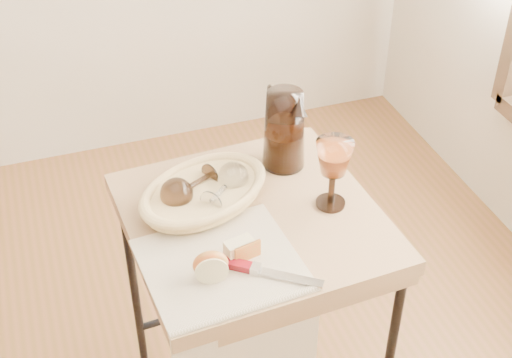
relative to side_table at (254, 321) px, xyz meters
name	(u,v)px	position (x,y,z in m)	size (l,w,h in m)	color
side_table	(254,321)	(0.00, 0.00, 0.00)	(0.58, 0.58, 0.73)	brown
tea_towel	(221,264)	(-0.12, -0.13, 0.37)	(0.33, 0.30, 0.01)	beige
bread_basket	(204,195)	(-0.10, 0.08, 0.39)	(0.30, 0.21, 0.05)	tan
goblet_lying_a	(191,186)	(-0.12, 0.09, 0.42)	(0.13, 0.08, 0.08)	#422E1E
goblet_lying_b	(224,188)	(-0.05, 0.06, 0.42)	(0.12, 0.08, 0.08)	white
pitcher	(284,129)	(0.14, 0.17, 0.47)	(0.15, 0.23, 0.25)	black
wine_goblet	(333,174)	(0.19, -0.02, 0.46)	(0.09, 0.09, 0.18)	white
apple_half	(211,264)	(-0.15, -0.17, 0.41)	(0.08, 0.04, 0.07)	red
apple_wedge	(239,249)	(-0.07, -0.13, 0.39)	(0.06, 0.03, 0.04)	beige
table_knife	(260,269)	(-0.05, -0.19, 0.38)	(0.25, 0.03, 0.02)	silver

